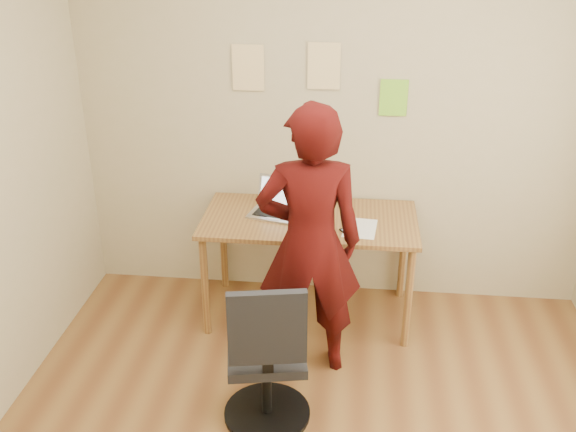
# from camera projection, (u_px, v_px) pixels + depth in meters

# --- Properties ---
(room) EXTENTS (3.58, 3.58, 2.78)m
(room) POSITION_uv_depth(u_px,v_px,m) (319.00, 229.00, 2.68)
(room) COLOR brown
(room) RESTS_ON ground
(desk) EXTENTS (1.40, 0.70, 0.74)m
(desk) POSITION_uv_depth(u_px,v_px,m) (309.00, 230.00, 4.23)
(desk) COLOR olive
(desk) RESTS_ON ground
(laptop) EXTENTS (0.36, 0.34, 0.22)m
(laptop) POSITION_uv_depth(u_px,v_px,m) (276.00, 205.00, 4.25)
(laptop) COLOR #ADADB4
(laptop) RESTS_ON desk
(paper_sheet) EXTENTS (0.23, 0.31, 0.00)m
(paper_sheet) POSITION_uv_depth(u_px,v_px,m) (360.00, 228.00, 4.05)
(paper_sheet) COLOR white
(paper_sheet) RESTS_ON desk
(phone) EXTENTS (0.12, 0.14, 0.01)m
(phone) POSITION_uv_depth(u_px,v_px,m) (348.00, 232.00, 3.99)
(phone) COLOR black
(phone) RESTS_ON desk
(wall_note_left) EXTENTS (0.21, 0.00, 0.30)m
(wall_note_left) POSITION_uv_depth(u_px,v_px,m) (248.00, 68.00, 4.17)
(wall_note_left) COLOR #F4D392
(wall_note_left) RESTS_ON room
(wall_note_mid) EXTENTS (0.21, 0.00, 0.30)m
(wall_note_mid) POSITION_uv_depth(u_px,v_px,m) (324.00, 66.00, 4.12)
(wall_note_mid) COLOR #F4D392
(wall_note_mid) RESTS_ON room
(wall_note_right) EXTENTS (0.18, 0.00, 0.24)m
(wall_note_right) POSITION_uv_depth(u_px,v_px,m) (394.00, 98.00, 4.15)
(wall_note_right) COLOR #87DB31
(wall_note_right) RESTS_ON room
(office_chair) EXTENTS (0.48, 0.49, 0.92)m
(office_chair) POSITION_uv_depth(u_px,v_px,m) (267.00, 365.00, 3.37)
(office_chair) COLOR black
(office_chair) RESTS_ON ground
(person) EXTENTS (0.66, 0.48, 1.67)m
(person) POSITION_uv_depth(u_px,v_px,m) (310.00, 244.00, 3.66)
(person) COLOR #390907
(person) RESTS_ON ground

